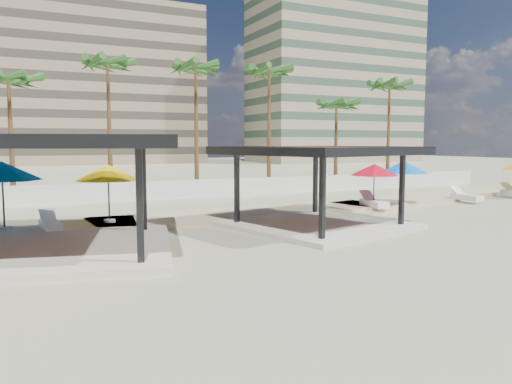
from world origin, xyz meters
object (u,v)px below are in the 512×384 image
pavilion_west (56,184)px  lounger_c (466,197)px  umbrella_c (374,170)px  lounger_b (374,203)px  lounger_a (51,225)px  pavilion_central (318,179)px

pavilion_west → lounger_c: pavilion_west is taller
umbrella_c → lounger_b: umbrella_c is taller
lounger_a → pavilion_west: bearing=173.6°
pavilion_west → lounger_a: pavilion_west is taller
lounger_a → lounger_b: bearing=-96.0°
lounger_a → lounger_b: lounger_b is taller
lounger_a → lounger_c: size_ratio=0.95×
pavilion_central → pavilion_west: bearing=168.2°
pavilion_central → lounger_b: size_ratio=3.74×
pavilion_central → lounger_b: bearing=16.8°
pavilion_central → lounger_c: (13.18, 3.63, -1.73)m
pavilion_west → lounger_c: size_ratio=4.43×
lounger_b → pavilion_west: bearing=113.0°
pavilion_central → lounger_b: (6.01, 3.63, -1.73)m
lounger_c → lounger_b: bearing=90.8°
pavilion_central → lounger_a: pavilion_central is taller
lounger_b → lounger_c: bearing=-80.9°
pavilion_central → pavilion_west: size_ratio=0.90×
pavilion_west → umbrella_c: (16.58, 4.06, -0.13)m
pavilion_central → lounger_c: 13.78m
lounger_c → pavilion_west: bearing=100.6°
lounger_a → lounger_b: (16.60, 0.00, 0.02)m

